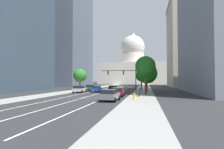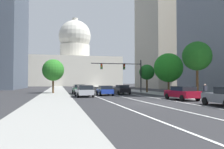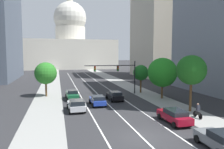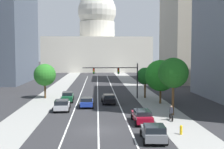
# 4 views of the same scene
# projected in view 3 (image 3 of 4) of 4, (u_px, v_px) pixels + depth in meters

# --- Properties ---
(ground_plane) EXTENTS (400.00, 400.00, 0.00)m
(ground_plane) POSITION_uv_depth(u_px,v_px,m) (85.00, 82.00, 58.37)
(ground_plane) COLOR #2B2B2D
(sidewalk_left) EXTENTS (4.48, 130.00, 0.01)m
(sidewalk_left) POSITION_uv_depth(u_px,v_px,m) (50.00, 86.00, 51.46)
(sidewalk_left) COLOR gray
(sidewalk_left) RESTS_ON ground
(sidewalk_right) EXTENTS (4.48, 130.00, 0.01)m
(sidewalk_right) POSITION_uv_depth(u_px,v_px,m) (123.00, 83.00, 55.60)
(sidewalk_right) COLOR gray
(sidewalk_right) RESTS_ON ground
(lane_stripe_left) EXTENTS (0.16, 90.00, 0.01)m
(lane_stripe_left) POSITION_uv_depth(u_px,v_px,m) (78.00, 92.00, 43.09)
(lane_stripe_left) COLOR white
(lane_stripe_left) RESTS_ON ground
(lane_stripe_center) EXTENTS (0.16, 90.00, 0.01)m
(lane_stripe_center) POSITION_uv_depth(u_px,v_px,m) (95.00, 91.00, 43.86)
(lane_stripe_center) COLOR white
(lane_stripe_center) RESTS_ON ground
(lane_stripe_right) EXTENTS (0.16, 90.00, 0.01)m
(lane_stripe_right) POSITION_uv_depth(u_px,v_px,m) (111.00, 91.00, 44.63)
(lane_stripe_right) COLOR white
(lane_stripe_right) RESTS_ON ground
(office_tower_far_right) EXTENTS (17.27, 20.83, 33.91)m
(office_tower_far_right) POSITION_uv_depth(u_px,v_px,m) (165.00, 24.00, 72.05)
(office_tower_far_right) COLOR #B7AD99
(office_tower_far_right) RESTS_ON ground
(capitol_building) EXTENTS (43.91, 28.51, 35.36)m
(capitol_building) POSITION_uv_depth(u_px,v_px,m) (71.00, 46.00, 116.43)
(capitol_building) COLOR beige
(capitol_building) RESTS_ON ground
(car_gray) EXTENTS (2.25, 4.10, 1.54)m
(car_gray) POSITION_uv_depth(u_px,v_px,m) (220.00, 139.00, 17.02)
(car_gray) COLOR slate
(car_gray) RESTS_ON ground
(car_blue) EXTENTS (2.00, 4.11, 1.42)m
(car_blue) POSITION_uv_depth(u_px,v_px,m) (98.00, 100.00, 31.75)
(car_blue) COLOR #1E389E
(car_blue) RESTS_ON ground
(car_crimson) EXTENTS (2.06, 4.68, 1.47)m
(car_crimson) POSITION_uv_depth(u_px,v_px,m) (174.00, 116.00, 23.61)
(car_crimson) COLOR maroon
(car_crimson) RESTS_ON ground
(car_black) EXTENTS (2.13, 4.33, 1.47)m
(car_black) POSITION_uv_depth(u_px,v_px,m) (115.00, 96.00, 35.21)
(car_black) COLOR black
(car_black) RESTS_ON ground
(car_green) EXTENTS (2.07, 4.61, 1.53)m
(car_green) POSITION_uv_depth(u_px,v_px,m) (72.00, 94.00, 35.96)
(car_green) COLOR #14512D
(car_green) RESTS_ON ground
(car_silver) EXTENTS (2.25, 4.35, 1.52)m
(car_silver) POSITION_uv_depth(u_px,v_px,m) (76.00, 105.00, 28.56)
(car_silver) COLOR #B2B5BA
(car_silver) RESTS_ON ground
(traffic_signal_mast) EXTENTS (9.36, 0.39, 6.01)m
(traffic_signal_mast) POSITION_uv_depth(u_px,v_px,m) (118.00, 71.00, 40.22)
(traffic_signal_mast) COLOR black
(traffic_signal_mast) RESTS_ON ground
(cyclist) EXTENTS (0.36, 1.70, 1.72)m
(cyclist) POSITION_uv_depth(u_px,v_px,m) (198.00, 111.00, 25.44)
(cyclist) COLOR black
(cyclist) RESTS_ON ground
(street_tree_near_left) EXTENTS (3.76, 3.76, 5.90)m
(street_tree_near_left) POSITION_uv_depth(u_px,v_px,m) (46.00, 73.00, 38.23)
(street_tree_near_left) COLOR #51381E
(street_tree_near_left) RESTS_ON ground
(street_tree_mid_right) EXTENTS (2.90, 2.90, 5.25)m
(street_tree_mid_right) POSITION_uv_depth(u_px,v_px,m) (141.00, 73.00, 41.96)
(street_tree_mid_right) COLOR #51381E
(street_tree_mid_right) RESTS_ON ground
(street_tree_near_right) EXTENTS (3.75, 3.75, 7.16)m
(street_tree_near_right) POSITION_uv_depth(u_px,v_px,m) (191.00, 70.00, 28.12)
(street_tree_near_right) COLOR #51381E
(street_tree_near_right) RESTS_ON ground
(street_tree_far_right) EXTENTS (4.78, 4.78, 6.70)m
(street_tree_far_right) POSITION_uv_depth(u_px,v_px,m) (162.00, 72.00, 36.45)
(street_tree_far_right) COLOR #51381E
(street_tree_far_right) RESTS_ON ground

